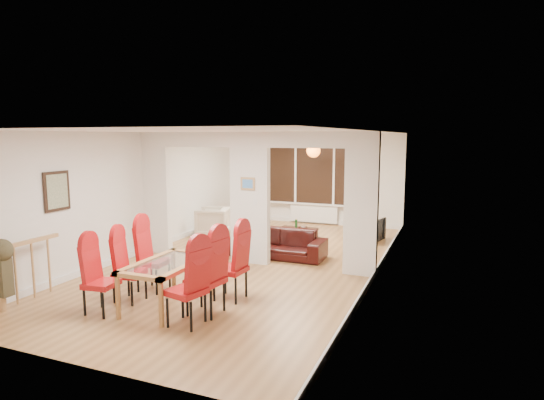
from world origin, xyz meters
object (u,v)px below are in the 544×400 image
Objects in this scene: dining_chair_lb at (129,268)px; bowl at (303,228)px; dining_chair_lc at (153,257)px; bottle at (296,224)px; dining_chair_ra at (186,285)px; sofa at (278,243)px; television at (374,230)px; armchair at (213,222)px; dining_chair_rb at (205,275)px; person at (249,201)px; coffee_table at (298,232)px; dining_table at (168,284)px; dining_chair_la at (101,278)px; dining_chair_rc at (230,264)px.

dining_chair_lb reaches higher than bowl.
dining_chair_lc reaches higher than bowl.
bottle is (0.91, 5.19, -0.18)m from dining_chair_lb.
sofa is (-0.13, 3.72, -0.26)m from dining_chair_ra.
dining_chair_lb is at bearing 165.36° from television.
armchair is 2.29m from bowl.
person is at bearing 117.37° from dining_chair_rb.
dining_table is at bearing -92.93° from coffee_table.
person is 1.64m from coffee_table.
coffee_table is at bearing 77.12° from bottle.
bowl is at bearing 106.32° from dining_chair_ra.
dining_chair_rb is 4.55× the size of bottle.
coffee_table is 0.25m from bottle.
person is at bearing 171.26° from bowl.
bottle is at bearing 107.88° from dining_chair_ra.
dining_chair_la is 6.08m from person.
dining_chair_rb reaches higher than dining_chair_lc.
dining_chair_la is 6.67m from television.
dining_chair_ra is 3.74m from sofa.
dining_chair_ra reaches higher than coffee_table.
armchair is at bearing -22.19° from person.
bottle is at bearing 99.96° from dining_chair_rc.
dining_chair_lb is 0.94× the size of dining_chair_ra.
dining_chair_lc is 4.37× the size of bottle.
dining_chair_rc reaches higher than bottle.
coffee_table is at bearing 93.30° from armchair.
dining_chair_rb is at bearing 14.33° from dining_chair_la.
armchair is (-2.28, 1.29, 0.07)m from sofa.
coffee_table is (1.47, -0.22, -0.70)m from person.
sofa is at bearing 81.39° from dining_table.
person is at bearing 90.83° from dining_chair_lc.
armchair is (-2.51, 3.92, -0.20)m from dining_chair_rc.
sofa is (1.21, 3.83, -0.23)m from dining_chair_la.
dining_table is 6.39× the size of bowl.
dining_chair_lc is at bearing 16.60° from person.
dining_chair_lb reaches higher than bottle.
dining_chair_rb is at bearing 98.32° from dining_chair_ra.
dining_chair_ra is 0.96× the size of dining_chair_rb.
bowl is at bearing 98.01° from dining_chair_rc.
dining_chair_lb reaches higher than sofa.
person is at bearing 87.42° from dining_chair_la.
dining_chair_ra is at bearing -2.53° from dining_chair_la.
bowl is at bearing 85.66° from dining_table.
coffee_table is (-1.87, -0.19, -0.16)m from television.
coffee_table is at bearing 96.14° from sofa.
dining_chair_lc is 1.19× the size of television.
sofa is 2.13× the size of coffee_table.
person is 1.71m from bowl.
sofa reaches higher than bottle.
dining_chair_rc is 1.41× the size of armchair.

